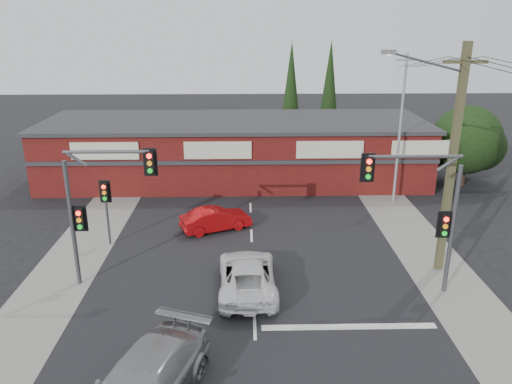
{
  "coord_description": "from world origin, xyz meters",
  "views": [
    {
      "loc": [
        -0.32,
        -17.24,
        10.79
      ],
      "look_at": [
        0.15,
        3.0,
        3.78
      ],
      "focal_mm": 35.0,
      "sensor_mm": 36.0,
      "label": 1
    }
  ],
  "objects_px": {
    "red_sedan": "(216,219)",
    "shop_building": "(235,149)",
    "utility_pole": "(450,154)",
    "white_suv": "(247,275)"
  },
  "relations": [
    {
      "from": "red_sedan",
      "to": "shop_building",
      "type": "distance_m",
      "value": 9.46
    },
    {
      "from": "red_sedan",
      "to": "utility_pole",
      "type": "distance_m",
      "value": 12.26
    },
    {
      "from": "white_suv",
      "to": "utility_pole",
      "type": "xyz_separation_m",
      "value": [
        8.62,
        1.69,
        4.7
      ]
    },
    {
      "from": "red_sedan",
      "to": "shop_building",
      "type": "relative_size",
      "value": 0.14
    },
    {
      "from": "red_sedan",
      "to": "shop_building",
      "type": "height_order",
      "value": "shop_building"
    },
    {
      "from": "red_sedan",
      "to": "shop_building",
      "type": "xyz_separation_m",
      "value": [
        0.91,
        9.3,
        1.51
      ]
    },
    {
      "from": "white_suv",
      "to": "red_sedan",
      "type": "xyz_separation_m",
      "value": [
        -1.65,
        6.39,
        -0.08
      ]
    },
    {
      "from": "shop_building",
      "to": "utility_pole",
      "type": "height_order",
      "value": "utility_pole"
    },
    {
      "from": "white_suv",
      "to": "red_sedan",
      "type": "relative_size",
      "value": 1.34
    },
    {
      "from": "utility_pole",
      "to": "white_suv",
      "type": "bearing_deg",
      "value": -168.91
    }
  ]
}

